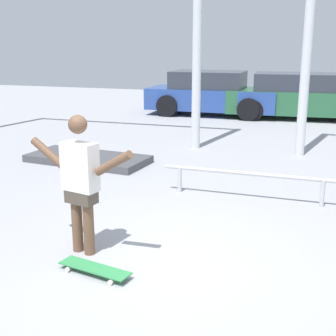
{
  "coord_description": "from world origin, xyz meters",
  "views": [
    {
      "loc": [
        1.46,
        -4.46,
        2.4
      ],
      "look_at": [
        -0.41,
        1.37,
        0.73
      ],
      "focal_mm": 50.0,
      "sensor_mm": 36.0,
      "label": 1
    }
  ],
  "objects_px": {
    "grind_rail": "(248,177)",
    "skateboard": "(95,268)",
    "skateboarder": "(81,179)",
    "parked_car_blue": "(212,94)",
    "parked_car_green": "(299,97)",
    "manual_pad": "(88,159)"
  },
  "relations": [
    {
      "from": "skateboarder",
      "to": "grind_rail",
      "type": "height_order",
      "value": "skateboarder"
    },
    {
      "from": "manual_pad",
      "to": "parked_car_green",
      "type": "relative_size",
      "value": 0.53
    },
    {
      "from": "skateboarder",
      "to": "parked_car_blue",
      "type": "xyz_separation_m",
      "value": [
        -0.91,
        10.82,
        -0.2
      ]
    },
    {
      "from": "skateboarder",
      "to": "grind_rail",
      "type": "distance_m",
      "value": 2.99
    },
    {
      "from": "manual_pad",
      "to": "parked_car_green",
      "type": "distance_m",
      "value": 8.08
    },
    {
      "from": "skateboarder",
      "to": "parked_car_blue",
      "type": "distance_m",
      "value": 10.86
    },
    {
      "from": "skateboard",
      "to": "parked_car_blue",
      "type": "height_order",
      "value": "parked_car_blue"
    },
    {
      "from": "grind_rail",
      "to": "parked_car_blue",
      "type": "xyz_separation_m",
      "value": [
        -2.45,
        8.32,
        0.35
      ]
    },
    {
      "from": "skateboard",
      "to": "grind_rail",
      "type": "xyz_separation_m",
      "value": [
        1.18,
        2.96,
        0.29
      ]
    },
    {
      "from": "parked_car_blue",
      "to": "skateboarder",
      "type": "bearing_deg",
      "value": -84.86
    },
    {
      "from": "skateboarder",
      "to": "parked_car_green",
      "type": "bearing_deg",
      "value": 92.93
    },
    {
      "from": "skateboard",
      "to": "parked_car_blue",
      "type": "distance_m",
      "value": 11.36
    },
    {
      "from": "grind_rail",
      "to": "skateboard",
      "type": "bearing_deg",
      "value": -111.73
    },
    {
      "from": "skateboard",
      "to": "parked_car_green",
      "type": "distance_m",
      "value": 11.49
    },
    {
      "from": "manual_pad",
      "to": "grind_rail",
      "type": "xyz_separation_m",
      "value": [
        3.44,
        -1.3,
        0.28
      ]
    },
    {
      "from": "manual_pad",
      "to": "parked_car_blue",
      "type": "distance_m",
      "value": 7.11
    },
    {
      "from": "grind_rail",
      "to": "parked_car_blue",
      "type": "distance_m",
      "value": 8.68
    },
    {
      "from": "skateboarder",
      "to": "parked_car_green",
      "type": "xyz_separation_m",
      "value": [
        1.9,
        10.92,
        -0.21
      ]
    },
    {
      "from": "manual_pad",
      "to": "parked_car_blue",
      "type": "xyz_separation_m",
      "value": [
        0.99,
        7.01,
        0.62
      ]
    },
    {
      "from": "parked_car_green",
      "to": "parked_car_blue",
      "type": "bearing_deg",
      "value": 177.95
    },
    {
      "from": "skateboarder",
      "to": "parked_car_blue",
      "type": "height_order",
      "value": "skateboarder"
    },
    {
      "from": "skateboarder",
      "to": "grind_rail",
      "type": "relative_size",
      "value": 0.6
    }
  ]
}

